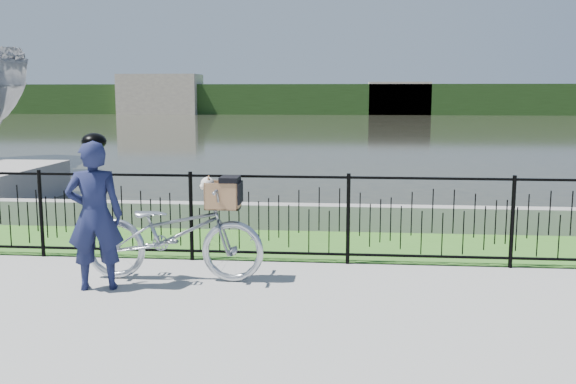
# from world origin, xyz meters

# --- Properties ---
(ground) EXTENTS (120.00, 120.00, 0.00)m
(ground) POSITION_xyz_m (0.00, 0.00, 0.00)
(ground) COLOR gray
(ground) RESTS_ON ground
(grass_strip) EXTENTS (60.00, 2.00, 0.01)m
(grass_strip) POSITION_xyz_m (0.00, 2.60, 0.00)
(grass_strip) COLOR #366B21
(grass_strip) RESTS_ON ground
(water) EXTENTS (120.00, 120.00, 0.00)m
(water) POSITION_xyz_m (0.00, 33.00, 0.00)
(water) COLOR #28291E
(water) RESTS_ON ground
(quay_wall) EXTENTS (60.00, 0.30, 0.40)m
(quay_wall) POSITION_xyz_m (0.00, 3.60, 0.20)
(quay_wall) COLOR gray
(quay_wall) RESTS_ON ground
(fence) EXTENTS (14.00, 0.06, 1.15)m
(fence) POSITION_xyz_m (0.00, 1.60, 0.58)
(fence) COLOR black
(fence) RESTS_ON ground
(far_treeline) EXTENTS (120.00, 6.00, 3.00)m
(far_treeline) POSITION_xyz_m (0.00, 60.00, 1.50)
(far_treeline) COLOR #234018
(far_treeline) RESTS_ON ground
(far_building_left) EXTENTS (8.00, 4.00, 4.00)m
(far_building_left) POSITION_xyz_m (-18.00, 58.00, 2.00)
(far_building_left) COLOR #B1A28E
(far_building_left) RESTS_ON ground
(far_building_right) EXTENTS (6.00, 3.00, 3.20)m
(far_building_right) POSITION_xyz_m (6.00, 58.50, 1.60)
(far_building_right) COLOR #B1A28E
(far_building_right) RESTS_ON ground
(bicycle_rig) EXTENTS (2.08, 0.73, 1.23)m
(bicycle_rig) POSITION_xyz_m (-0.98, 0.72, 0.56)
(bicycle_rig) COLOR #ACB1B8
(bicycle_rig) RESTS_ON ground
(cyclist) EXTENTS (0.68, 0.53, 1.71)m
(cyclist) POSITION_xyz_m (-1.74, 0.30, 0.85)
(cyclist) COLOR #161B3E
(cyclist) RESTS_ON ground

